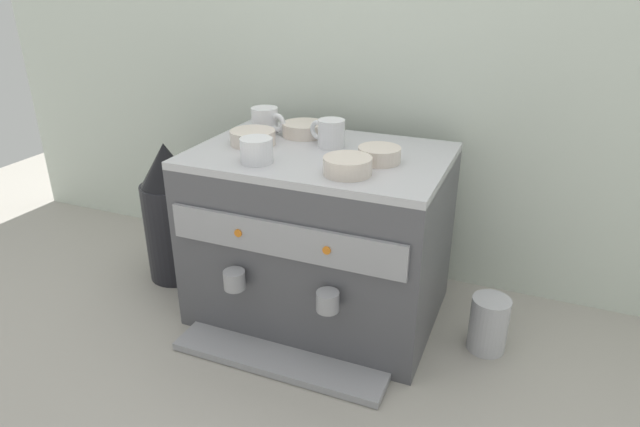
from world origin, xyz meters
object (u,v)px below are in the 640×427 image
at_px(espresso_machine, 319,236).
at_px(ceramic_cup_2, 257,150).
at_px(milk_pitcher, 489,324).
at_px(ceramic_bowl_1, 348,166).
at_px(ceramic_cup_0, 330,133).
at_px(ceramic_cup_1, 266,120).
at_px(ceramic_bowl_0, 253,138).
at_px(ceramic_bowl_2, 379,155).
at_px(ceramic_bowl_3, 304,130).
at_px(coffee_grinder, 172,213).

xyz_separation_m(espresso_machine, ceramic_cup_2, (-0.12, -0.13, 0.28)).
bearing_deg(milk_pitcher, ceramic_bowl_1, -160.91).
height_order(ceramic_cup_0, ceramic_cup_1, ceramic_cup_0).
height_order(espresso_machine, ceramic_cup_2, ceramic_cup_2).
bearing_deg(ceramic_cup_0, espresso_machine, -96.00).
bearing_deg(ceramic_cup_0, ceramic_cup_2, -122.84).
bearing_deg(milk_pitcher, ceramic_cup_2, -168.22).
distance_m(espresso_machine, ceramic_cup_2, 0.33).
relative_size(espresso_machine, ceramic_bowl_0, 5.37).
xyz_separation_m(ceramic_bowl_1, ceramic_bowl_2, (0.04, 0.11, -0.00)).
xyz_separation_m(ceramic_cup_2, ceramic_bowl_2, (0.29, 0.12, -0.01)).
bearing_deg(ceramic_bowl_2, ceramic_bowl_3, 152.15).
relative_size(ceramic_bowl_1, coffee_grinder, 0.26).
height_order(coffee_grinder, milk_pitcher, coffee_grinder).
bearing_deg(coffee_grinder, ceramic_bowl_1, -12.16).
distance_m(ceramic_cup_2, ceramic_bowl_1, 0.24).
xyz_separation_m(ceramic_cup_0, ceramic_cup_2, (-0.12, -0.19, -0.01)).
xyz_separation_m(espresso_machine, ceramic_bowl_3, (-0.10, 0.13, 0.27)).
distance_m(ceramic_cup_0, ceramic_bowl_1, 0.22).
distance_m(ceramic_cup_2, coffee_grinder, 0.52).
xyz_separation_m(ceramic_cup_1, ceramic_bowl_1, (0.35, -0.25, -0.02)).
bearing_deg(ceramic_bowl_0, milk_pitcher, -0.18).
distance_m(ceramic_bowl_1, ceramic_bowl_3, 0.34).
relative_size(ceramic_bowl_3, milk_pitcher, 0.81).
height_order(ceramic_cup_1, ceramic_bowl_1, ceramic_cup_1).
distance_m(ceramic_cup_1, ceramic_cup_2, 0.27).
height_order(ceramic_bowl_0, ceramic_bowl_3, ceramic_bowl_0).
xyz_separation_m(ceramic_bowl_1, milk_pitcher, (0.36, 0.13, -0.43)).
xyz_separation_m(espresso_machine, coffee_grinder, (-0.51, 0.01, -0.02)).
distance_m(espresso_machine, ceramic_bowl_2, 0.32).
bearing_deg(ceramic_bowl_2, espresso_machine, 174.95).
relative_size(ceramic_cup_2, ceramic_bowl_2, 1.04).
xyz_separation_m(ceramic_bowl_2, coffee_grinder, (-0.68, 0.02, -0.29)).
bearing_deg(espresso_machine, ceramic_cup_1, 151.72).
bearing_deg(ceramic_cup_2, ceramic_cup_0, 57.16).
xyz_separation_m(ceramic_cup_1, ceramic_cup_2, (0.10, -0.25, -0.01)).
distance_m(ceramic_bowl_3, milk_pitcher, 0.74).
bearing_deg(ceramic_cup_0, milk_pitcher, -7.66).
relative_size(ceramic_bowl_2, coffee_grinder, 0.24).
height_order(ceramic_cup_0, coffee_grinder, ceramic_cup_0).
bearing_deg(milk_pitcher, ceramic_bowl_2, -178.05).
height_order(ceramic_cup_2, ceramic_bowl_1, ceramic_cup_2).
xyz_separation_m(ceramic_cup_2, ceramic_bowl_3, (0.01, 0.26, -0.01)).
bearing_deg(ceramic_bowl_0, coffee_grinder, 178.08).
bearing_deg(ceramic_cup_0, coffee_grinder, -174.29).
bearing_deg(coffee_grinder, ceramic_cup_1, 20.64).
bearing_deg(ceramic_bowl_1, ceramic_bowl_3, 131.54).
bearing_deg(ceramic_cup_2, ceramic_bowl_1, 0.19).
distance_m(ceramic_cup_0, milk_pitcher, 0.66).
distance_m(espresso_machine, coffee_grinder, 0.51).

